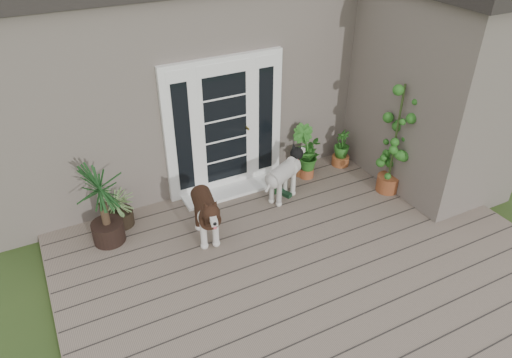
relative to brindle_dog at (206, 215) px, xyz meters
name	(u,v)px	position (x,y,z in m)	size (l,w,h in m)	color
deck	(309,268)	(0.98, -1.12, -0.44)	(6.20, 4.60, 0.12)	#6B5B4C
house_main	(188,61)	(0.98, 3.13, 1.05)	(7.40, 4.00, 3.10)	#665E54
house_wing	(436,93)	(3.88, -0.02, 1.05)	(1.60, 2.40, 3.10)	#665E54
door_unit	(225,126)	(0.78, 1.08, 0.69)	(1.90, 0.14, 2.15)	white
door_step	(232,190)	(0.78, 0.88, -0.36)	(1.60, 0.40, 0.05)	white
brindle_dog	(206,215)	(0.00, 0.00, 0.00)	(0.39, 0.92, 0.76)	#361F13
white_dog	(283,180)	(1.41, 0.35, -0.04)	(0.35, 0.82, 0.69)	white
spider_plant	(119,207)	(-0.99, 0.84, -0.07)	(0.59, 0.59, 0.63)	#819159
yucca	(103,206)	(-1.23, 0.55, 0.21)	(0.82, 0.82, 1.19)	#103217
herb_a	(307,162)	(2.08, 0.72, -0.10)	(0.44, 0.44, 0.57)	#23621C
herb_b	(303,157)	(2.06, 0.83, -0.05)	(0.44, 0.44, 0.66)	#2C601B
herb_c	(341,152)	(2.82, 0.79, -0.13)	(0.32, 0.32, 0.50)	#1B5418
sapling	(396,139)	(3.02, -0.22, 0.55)	(0.55, 0.55, 1.87)	#235819
clog_left	(285,193)	(1.48, 0.41, -0.34)	(0.13, 0.27, 0.08)	black
clog_right	(273,187)	(1.39, 0.62, -0.34)	(0.14, 0.30, 0.09)	#143217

